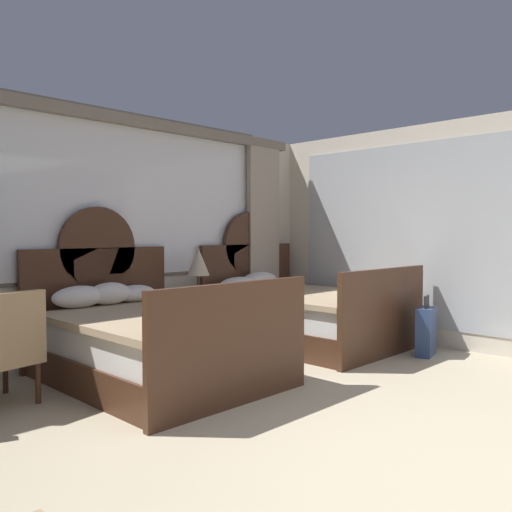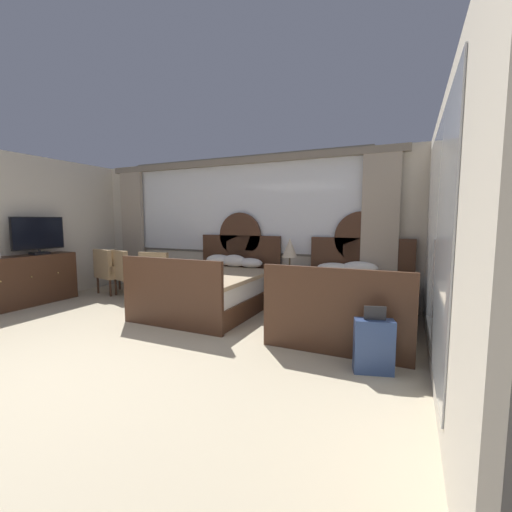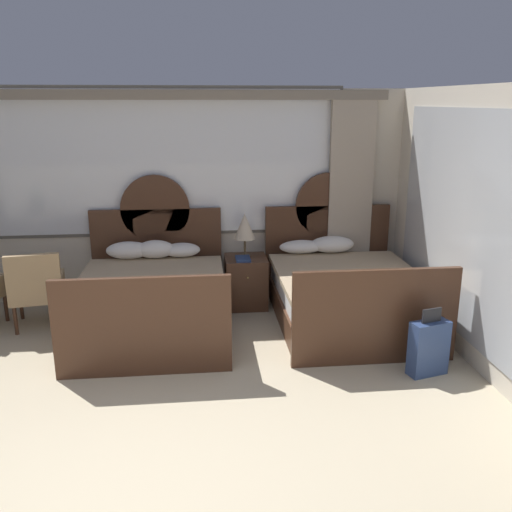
{
  "view_description": "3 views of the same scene",
  "coord_description": "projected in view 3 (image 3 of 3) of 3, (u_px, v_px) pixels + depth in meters",
  "views": [
    {
      "loc": [
        -2.76,
        -1.23,
        1.38
      ],
      "look_at": [
        0.6,
        2.04,
        1.17
      ],
      "focal_mm": 37.12,
      "sensor_mm": 36.0,
      "label": 1
    },
    {
      "loc": [
        3.06,
        -1.87,
        1.51
      ],
      "look_at": [
        1.14,
        2.35,
        1.01
      ],
      "focal_mm": 23.52,
      "sensor_mm": 36.0,
      "label": 2
    },
    {
      "loc": [
        0.64,
        -3.07,
        2.55
      ],
      "look_at": [
        1.23,
        2.44,
        0.97
      ],
      "focal_mm": 38.37,
      "sensor_mm": 36.0,
      "label": 3
    }
  ],
  "objects": [
    {
      "name": "table_lamp_on_nightstand",
      "position": [
        245.0,
        227.0,
        6.84
      ],
      "size": [
        0.27,
        0.27,
        0.56
      ],
      "color": "brown",
      "rests_on": "nightstand_between_beds"
    },
    {
      "name": "wall_right_mirror",
      "position": [
        485.0,
        232.0,
        5.19
      ],
      "size": [
        0.08,
        4.58,
        2.7
      ],
      "color": "beige",
      "rests_on": "ground_plane"
    },
    {
      "name": "armchair_by_window_left",
      "position": [
        37.0,
        287.0,
        6.27
      ],
      "size": [
        0.67,
        0.67,
        0.92
      ],
      "color": "tan",
      "rests_on": "ground_plane"
    },
    {
      "name": "book_on_nightstand",
      "position": [
        243.0,
        259.0,
        6.79
      ],
      "size": [
        0.18,
        0.26,
        0.03
      ],
      "color": "navy",
      "rests_on": "nightstand_between_beds"
    },
    {
      "name": "wall_back_window",
      "position": [
        148.0,
        188.0,
        6.98
      ],
      "size": [
        6.62,
        0.22,
        2.73
      ],
      "color": "beige",
      "rests_on": "ground_plane"
    },
    {
      "name": "bed_near_window",
      "position": [
        153.0,
        299.0,
        6.25
      ],
      "size": [
        1.67,
        2.17,
        1.65
      ],
      "color": "#472B1C",
      "rests_on": "ground_plane"
    },
    {
      "name": "suitcase_on_floor",
      "position": [
        429.0,
        348.0,
        5.23
      ],
      "size": [
        0.41,
        0.25,
        0.67
      ],
      "color": "navy",
      "rests_on": "ground_plane"
    },
    {
      "name": "bed_near_mirror",
      "position": [
        345.0,
        292.0,
        6.47
      ],
      "size": [
        1.67,
        2.17,
        1.65
      ],
      "color": "#472B1C",
      "rests_on": "ground_plane"
    },
    {
      "name": "nightstand_between_beds",
      "position": [
        246.0,
        282.0,
        6.98
      ],
      "size": [
        0.52,
        0.55,
        0.64
      ],
      "color": "#472B1C",
      "rests_on": "ground_plane"
    },
    {
      "name": "ground_plane",
      "position": [
        109.0,
        506.0,
        3.57
      ],
      "size": [
        24.0,
        24.0,
        0.0
      ],
      "primitive_type": "plane",
      "color": "#BCAD8E"
    }
  ]
}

